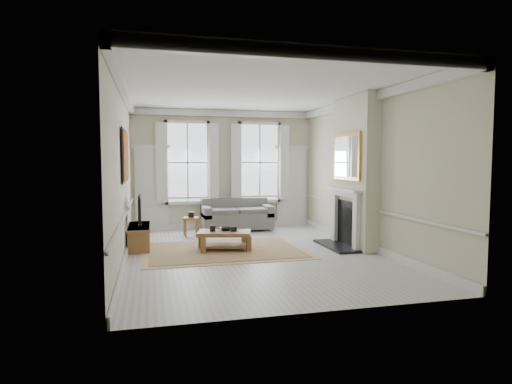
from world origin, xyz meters
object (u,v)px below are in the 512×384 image
object	(u,v)px
side_table	(191,221)
tv_stand	(139,237)
coffee_table	(224,235)
sofa	(237,217)

from	to	relation	value
side_table	tv_stand	world-z (taller)	tv_stand
coffee_table	tv_stand	distance (m)	1.96
tv_stand	sofa	bearing A→B (deg)	36.23
coffee_table	side_table	bearing A→B (deg)	119.93
side_table	coffee_table	distance (m)	2.09
sofa	side_table	xyz separation A→B (m)	(-1.34, -0.65, 0.01)
sofa	coffee_table	world-z (taller)	sofa
coffee_table	tv_stand	bearing A→B (deg)	172.30
side_table	tv_stand	size ratio (longest dim) A/B	0.34
coffee_table	sofa	bearing A→B (deg)	88.37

